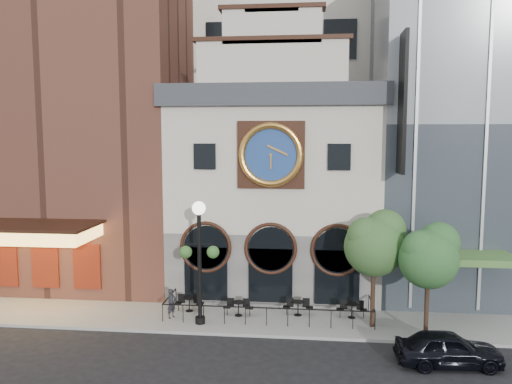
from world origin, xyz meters
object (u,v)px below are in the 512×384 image
Objects in this scene: lamppost at (199,249)px; tree_left at (429,254)px; bistro_0 at (189,303)px; tree_right at (375,242)px; bistro_3 at (352,309)px; car_right at (449,349)px; bistro_2 at (298,307)px; pedestrian at (171,303)px; bistro_1 at (238,307)px.

tree_left is at bearing -9.34° from lamppost.
lamppost is 1.14× the size of tree_left.
lamppost is at bearing -60.09° from bistro_0.
tree_right is at bearing 151.85° from tree_left.
bistro_3 is 0.27× the size of tree_right.
lamppost is 1.06× the size of tree_right.
bistro_0 is at bearing 64.60° from car_right.
bistro_0 is at bearing 179.77° from bistro_2.
bistro_3 is at bearing 5.81° from lamppost.
pedestrian reaches higher than bistro_3.
car_right is at bearing -83.09° from tree_left.
pedestrian reaches higher than bistro_2.
bistro_2 is 0.27× the size of tree_right.
car_right is 0.70× the size of lamppost.
bistro_0 is 0.37× the size of car_right.
car_right is 13.43m from pedestrian.
tree_right reaches higher than bistro_3.
bistro_2 is at bearing -0.23° from bistro_0.
bistro_3 is at bearing 145.24° from tree_left.
tree_right reaches higher than tree_left.
bistro_1 is 7.87m from tree_right.
pedestrian is 13.03m from tree_left.
bistro_0 is 1.00× the size of bistro_2.
tree_left is at bearing 3.38° from car_right.
bistro_3 is at bearing -0.72° from bistro_0.
lamppost reaches higher than car_right.
pedestrian is (-9.31, -0.94, 0.30)m from bistro_3.
car_right is 4.25m from tree_left.
tree_left is at bearing -34.76° from bistro_3.
bistro_0 is 1.29m from pedestrian.
bistro_2 is (5.84, -0.02, 0.00)m from bistro_0.
tree_right is at bearing -6.77° from bistro_0.
bistro_3 is at bearing 33.13° from car_right.
pedestrian is at bearing -123.32° from bistro_0.
car_right is at bearing -55.26° from tree_right.
bistro_2 is 0.25× the size of lamppost.
bistro_1 is 0.37× the size of car_right.
lamppost is 8.64m from tree_right.
bistro_3 is 0.37× the size of car_right.
bistro_3 is at bearing -1.73° from bistro_2.
bistro_1 is 0.27× the size of tree_right.
tree_left reaches higher than bistro_3.
bistro_2 is 7.99m from car_right.
lamppost reaches higher than bistro_3.
bistro_0 and bistro_1 have the same top height.
tree_right is at bearing -64.16° from pedestrian.
lamppost reaches higher than bistro_1.
bistro_2 is at bearing 7.01° from bistro_1.
bistro_1 is at bearing 61.09° from car_right.
bistro_3 is (8.62, -0.11, 0.00)m from bistro_0.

